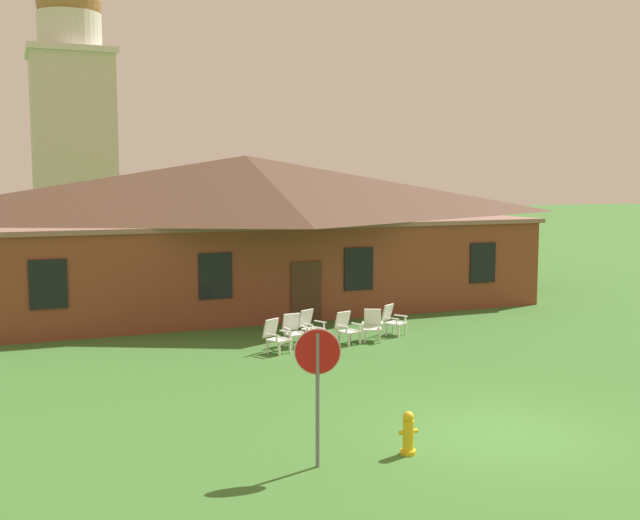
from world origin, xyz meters
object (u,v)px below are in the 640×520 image
(lawn_chair_right_end, at_px, (372,324))
(lawn_chair_far_side, at_px, (393,319))
(lawn_chair_left_end, at_px, (310,325))
(lawn_chair_middle, at_px, (347,327))
(stop_sign, at_px, (318,369))
(lawn_chair_near_door, at_px, (294,329))
(fire_hydrant, at_px, (408,434))
(lawn_chair_by_porch, at_px, (276,335))

(lawn_chair_right_end, xyz_separation_m, lawn_chair_far_side, (0.97, 0.55, 0.00))
(lawn_chair_left_end, distance_m, lawn_chair_middle, 1.15)
(lawn_chair_middle, bearing_deg, stop_sign, -116.99)
(lawn_chair_near_door, xyz_separation_m, lawn_chair_right_end, (2.49, -0.17, 0.00))
(lawn_chair_right_end, bearing_deg, lawn_chair_middle, -173.75)
(lawn_chair_far_side, bearing_deg, stop_sign, -123.96)
(lawn_chair_near_door, relative_size, fire_hydrant, 1.21)
(lawn_chair_near_door, bearing_deg, lawn_chair_middle, -9.67)
(lawn_chair_near_door, bearing_deg, fire_hydrant, -97.14)
(lawn_chair_near_door, xyz_separation_m, lawn_chair_left_end, (0.70, 0.46, 0.00))
(stop_sign, bearing_deg, fire_hydrant, -1.53)
(lawn_chair_left_end, height_order, lawn_chair_middle, same)
(lawn_chair_middle, bearing_deg, lawn_chair_right_end, 6.25)
(lawn_chair_near_door, relative_size, lawn_chair_right_end, 1.00)
(lawn_chair_by_porch, distance_m, lawn_chair_far_side, 4.33)
(lawn_chair_middle, bearing_deg, lawn_chair_near_door, 170.33)
(stop_sign, distance_m, lawn_chair_by_porch, 8.78)
(lawn_chair_middle, bearing_deg, lawn_chair_by_porch, -172.37)
(stop_sign, xyz_separation_m, fire_hydrant, (1.73, -0.05, -1.35))
(lawn_chair_near_door, bearing_deg, stop_sign, -107.65)
(lawn_chair_near_door, relative_size, lawn_chair_middle, 1.00)
(fire_hydrant, bearing_deg, lawn_chair_by_porch, 87.46)
(lawn_chair_left_end, bearing_deg, lawn_chair_by_porch, -144.40)
(fire_hydrant, bearing_deg, lawn_chair_near_door, 82.86)
(lawn_chair_far_side, distance_m, fire_hydrant, 10.51)
(lawn_chair_by_porch, xyz_separation_m, fire_hydrant, (-0.38, -8.48, -0.12))
(lawn_chair_by_porch, bearing_deg, lawn_chair_middle, 7.63)
(lawn_chair_middle, xyz_separation_m, lawn_chair_far_side, (1.87, 0.65, 0.00))
(stop_sign, xyz_separation_m, lawn_chair_left_end, (3.58, 9.49, -1.22))
(lawn_chair_middle, height_order, lawn_chair_far_side, same)
(stop_sign, bearing_deg, lawn_chair_middle, 63.01)
(fire_hydrant, bearing_deg, stop_sign, 178.47)
(stop_sign, bearing_deg, lawn_chair_far_side, 56.04)
(lawn_chair_far_side, bearing_deg, lawn_chair_right_end, -150.46)
(lawn_chair_right_end, distance_m, fire_hydrant, 9.61)
(lawn_chair_by_porch, height_order, lawn_chair_far_side, same)
(stop_sign, bearing_deg, lawn_chair_left_end, 69.35)
(lawn_chair_by_porch, distance_m, lawn_chair_near_door, 0.96)
(lawn_chair_by_porch, xyz_separation_m, lawn_chair_middle, (2.35, 0.31, 0.00))
(lawn_chair_far_side, bearing_deg, lawn_chair_near_door, -173.76)
(lawn_chair_by_porch, bearing_deg, fire_hydrant, -92.54)
(lawn_chair_near_door, relative_size, lawn_chair_left_end, 1.00)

